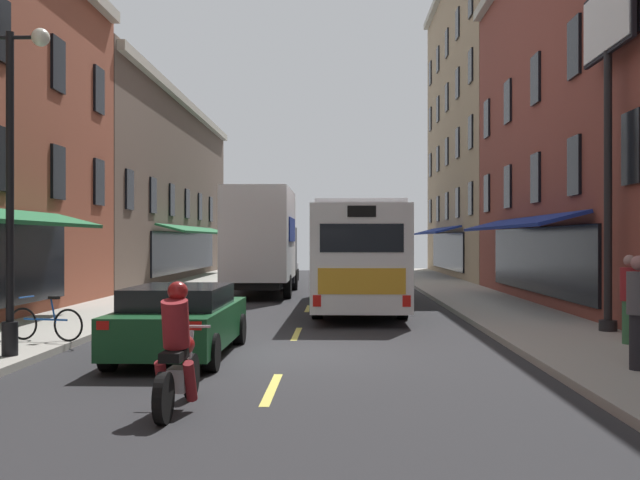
{
  "coord_description": "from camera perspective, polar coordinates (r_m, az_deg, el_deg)",
  "views": [
    {
      "loc": [
        0.98,
        -14.52,
        2.19
      ],
      "look_at": [
        0.42,
        7.98,
        2.19
      ],
      "focal_mm": 42.27,
      "sensor_mm": 36.0,
      "label": 1
    }
  ],
  "objects": [
    {
      "name": "pedestrian_near",
      "position": [
        12.91,
        23.06,
        -4.84
      ],
      "size": [
        0.52,
        0.47,
        1.8
      ],
      "rotation": [
        0.0,
        0.0,
        0.97
      ],
      "color": "black",
      "rests_on": "sidewalk_right"
    },
    {
      "name": "pedestrian_mid",
      "position": [
        16.07,
        22.38,
        -4.08
      ],
      "size": [
        0.36,
        0.36,
        1.76
      ],
      "rotation": [
        0.0,
        0.0,
        6.27
      ],
      "color": "#33663F",
      "rests_on": "sidewalk_right"
    },
    {
      "name": "motorcycle_rider",
      "position": [
        9.9,
        -10.72,
        -8.6
      ],
      "size": [
        0.62,
        2.07,
        1.66
      ],
      "color": "black",
      "rests_on": "ground"
    },
    {
      "name": "bicycle_mid",
      "position": [
        16.38,
        -20.05,
        -5.91
      ],
      "size": [
        1.68,
        0.55,
        0.91
      ],
      "color": "black",
      "rests_on": "sidewalk_left"
    },
    {
      "name": "sedan_mid",
      "position": [
        39.27,
        -3.21,
        -2.11
      ],
      "size": [
        2.0,
        4.55,
        1.48
      ],
      "color": "silver",
      "rests_on": "ground"
    },
    {
      "name": "box_truck",
      "position": [
        30.01,
        -4.36,
        -0.13
      ],
      "size": [
        2.53,
        8.28,
        4.13
      ],
      "color": "black",
      "rests_on": "ground"
    },
    {
      "name": "transit_bus",
      "position": [
        24.36,
        2.85,
        -1.14
      ],
      "size": [
        2.71,
        11.84,
        3.25
      ],
      "color": "white",
      "rests_on": "ground"
    },
    {
      "name": "lane_centre_dashes",
      "position": [
        14.47,
        -2.51,
        -8.69
      ],
      "size": [
        0.14,
        73.9,
        0.01
      ],
      "color": "#DBCC4C",
      "rests_on": "ground"
    },
    {
      "name": "sedan_near",
      "position": [
        14.44,
        -10.49,
        -5.94
      ],
      "size": [
        1.98,
        4.74,
        1.33
      ],
      "color": "#144723",
      "rests_on": "ground"
    },
    {
      "name": "ground_plane",
      "position": [
        14.72,
        -2.44,
        -8.75
      ],
      "size": [
        34.8,
        80.0,
        0.1
      ],
      "primitive_type": "cube",
      "color": "#28282B"
    },
    {
      "name": "street_lamp_twin",
      "position": [
        14.45,
        -22.42,
        4.55
      ],
      "size": [
        1.42,
        0.32,
        5.8
      ],
      "color": "black",
      "rests_on": "sidewalk_left"
    },
    {
      "name": "sidewalk_right",
      "position": [
        15.47,
        20.15,
        -7.87
      ],
      "size": [
        3.0,
        80.0,
        0.14
      ],
      "primitive_type": "cube",
      "color": "#A39E93",
      "rests_on": "ground"
    },
    {
      "name": "billboard_sign",
      "position": [
        18.58,
        20.97,
        12.48
      ],
      "size": [
        0.4,
        3.04,
        7.87
      ],
      "color": "black",
      "rests_on": "sidewalk_right"
    }
  ]
}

